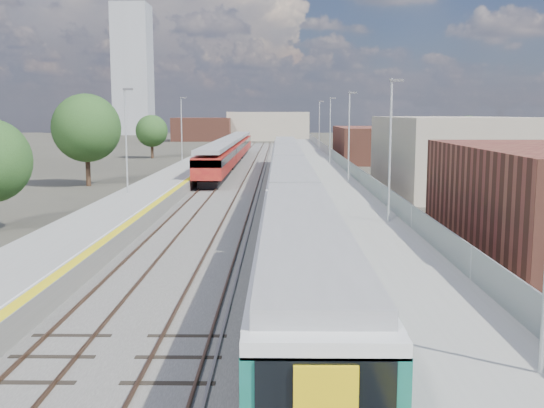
{
  "coord_description": "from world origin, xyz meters",
  "views": [
    {
      "loc": [
        0.79,
        -11.51,
        6.74
      ],
      "look_at": [
        0.41,
        20.18,
        2.2
      ],
      "focal_mm": 42.0,
      "sensor_mm": 36.0,
      "label": 1
    }
  ],
  "objects": [
    {
      "name": "ground",
      "position": [
        0.0,
        50.0,
        0.0
      ],
      "size": [
        320.0,
        320.0,
        0.0
      ],
      "primitive_type": "plane",
      "color": "#47443A",
      "rests_on": "ground"
    },
    {
      "name": "ballast_bed",
      "position": [
        -2.25,
        52.5,
        0.03
      ],
      "size": [
        10.5,
        155.0,
        0.06
      ],
      "primitive_type": "cube",
      "color": "#565451",
      "rests_on": "ground"
    },
    {
      "name": "buildings",
      "position": [
        -18.12,
        138.6,
        10.7
      ],
      "size": [
        72.0,
        185.5,
        40.0
      ],
      "color": "brown",
      "rests_on": "ground"
    },
    {
      "name": "tracks",
      "position": [
        -1.65,
        54.18,
        0.11
      ],
      "size": [
        8.96,
        160.0,
        0.17
      ],
      "color": "#4C3323",
      "rests_on": "ground"
    },
    {
      "name": "tree_b",
      "position": [
        -17.0,
        47.15,
        5.37
      ],
      "size": [
        6.29,
        6.29,
        8.52
      ],
      "color": "#382619",
      "rests_on": "ground"
    },
    {
      "name": "tree_d",
      "position": [
        21.78,
        59.78,
        4.06
      ],
      "size": [
        4.76,
        4.76,
        6.45
      ],
      "color": "#382619",
      "rests_on": "ground"
    },
    {
      "name": "green_train",
      "position": [
        1.5,
        35.85,
        2.12
      ],
      "size": [
        2.73,
        76.2,
        3.01
      ],
      "color": "black",
      "rests_on": "ground"
    },
    {
      "name": "platform_right",
      "position": [
        5.28,
        52.49,
        0.54
      ],
      "size": [
        4.7,
        155.0,
        8.52
      ],
      "color": "slate",
      "rests_on": "ground"
    },
    {
      "name": "red_train",
      "position": [
        -5.5,
        70.13,
        2.04
      ],
      "size": [
        2.74,
        55.58,
        3.46
      ],
      "color": "black",
      "rests_on": "ground"
    },
    {
      "name": "platform_left",
      "position": [
        -9.05,
        52.49,
        0.52
      ],
      "size": [
        4.3,
        155.0,
        8.52
      ],
      "color": "slate",
      "rests_on": "ground"
    },
    {
      "name": "tree_c",
      "position": [
        -18.37,
        84.0,
        4.07
      ],
      "size": [
        4.78,
        4.78,
        6.47
      ],
      "color": "#382619",
      "rests_on": "ground"
    }
  ]
}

